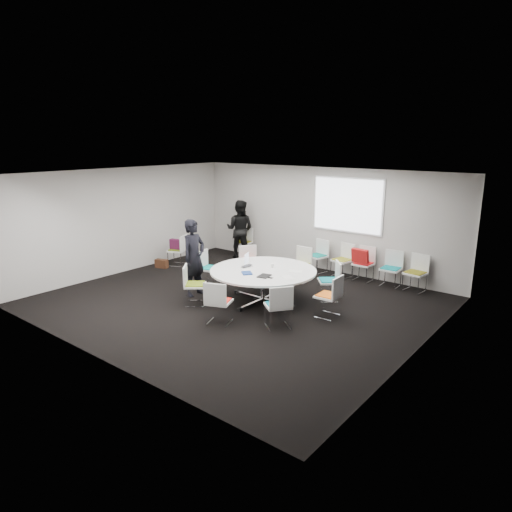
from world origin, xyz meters
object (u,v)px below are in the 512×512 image
Objects in this scene: chair_person_back at (243,248)px; maroon_bag at (177,244)px; chair_ring_h at (278,314)px; chair_back_d at (390,276)px; brown_bag at (162,264)px; chair_back_e at (415,280)px; chair_back_b at (342,267)px; chair_back_c at (363,270)px; chair_spare_left at (178,256)px; chair_ring_b at (329,288)px; chair_ring_c at (300,271)px; conference_table at (263,277)px; chair_ring_a at (328,304)px; person_back at (240,229)px; chair_ring_f at (195,292)px; person_main at (194,258)px; laptop at (248,266)px; chair_back_a at (317,262)px; cup at (272,266)px; chair_ring_g at (219,310)px; chair_ring_e at (210,275)px; chair_ring_d at (250,270)px.

chair_person_back is 2.15m from maroon_bag.
chair_ring_h and chair_back_d have the same top height.
maroon_bag reaches higher than brown_bag.
chair_back_b is at bearing 8.49° from chair_back_e.
chair_back_c is at bearing 7.85° from chair_back_e.
chair_spare_left reaches higher than brown_bag.
chair_ring_c is at bearing 18.40° from chair_ring_b.
conference_table is 3.00m from chair_back_c.
chair_ring_a is 2.44× the size of brown_bag.
chair_person_back is 0.50× the size of person_back.
chair_ring_a is 2.89m from chair_ring_f.
person_main reaches higher than chair_spare_left.
brown_bag is (-3.51, 0.41, -0.62)m from laptop.
chair_back_a is 3.97m from chair_spare_left.
chair_back_a is 3.66m from person_main.
cup is (3.80, -0.58, 0.50)m from chair_spare_left.
chair_ring_b and chair_ring_h have the same top height.
chair_back_d is (1.94, 1.07, 0.00)m from chair_ring_c.
chair_back_c is (-0.04, 1.82, 0.00)m from chair_ring_b.
chair_ring_a is 1.00× the size of chair_ring_h.
chair_back_d is 3.10m from cup.
chair_ring_g and chair_person_back have the same top height.
chair_ring_c is at bearing 42.91° from chair_back_c.
person_back is (-2.91, 2.62, 0.33)m from conference_table.
chair_ring_e is at bearing 74.01° from chair_back_a.
chair_ring_b is at bearing 149.92° from chair_ring_c.
chair_back_d is at bearing 57.01° from conference_table.
brown_bag is (-0.99, -2.24, -0.76)m from person_back.
chair_back_a is 2.56m from cup.
chair_back_e is at bearing -166.39° from chair_back_b.
chair_ring_b is at bearing 26.94° from chair_ring_a.
chair_ring_e is 9.78× the size of cup.
person_main is at bearing 102.75° from chair_person_back.
chair_back_a is at bearing 33.13° from brown_bag.
chair_ring_e and chair_ring_g have the same top height.
conference_table is 1.73m from chair_ring_c.
conference_table is 2.66× the size of chair_back_d.
chair_back_d is (1.80, 2.77, -0.28)m from conference_table.
chair_back_b reaches higher than brown_bag.
chair_ring_e is at bearing 106.92° from chair_ring_h.
conference_table is at bearing -101.59° from cup.
conference_table is 2.66× the size of chair_back_e.
chair_ring_d is 2.90m from chair_ring_g.
chair_ring_a is 1.18m from chair_ring_h.
chair_ring_a is at bearing 14.03° from chair_ring_h.
chair_ring_f and chair_back_a have the same top height.
chair_ring_f is 5.19m from chair_back_e.
chair_back_a is at bearing 95.43° from conference_table.
chair_spare_left is (-4.23, -1.93, 0.00)m from chair_back_b.
chair_ring_a reaches higher than brown_bag.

